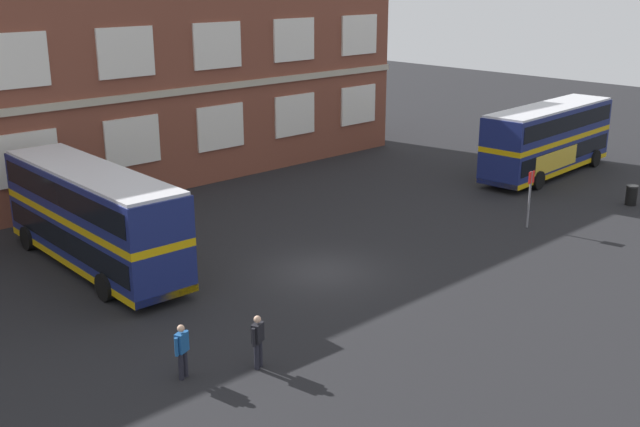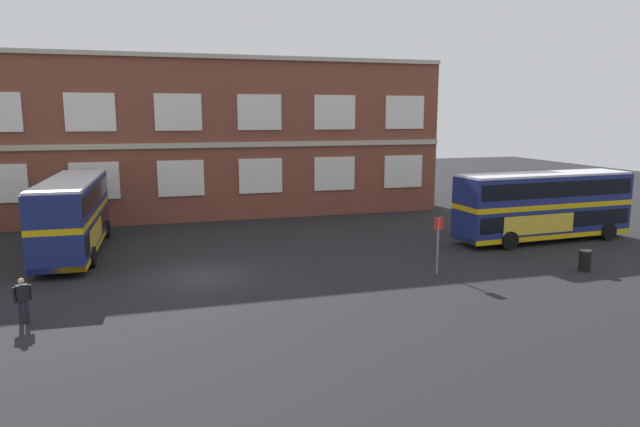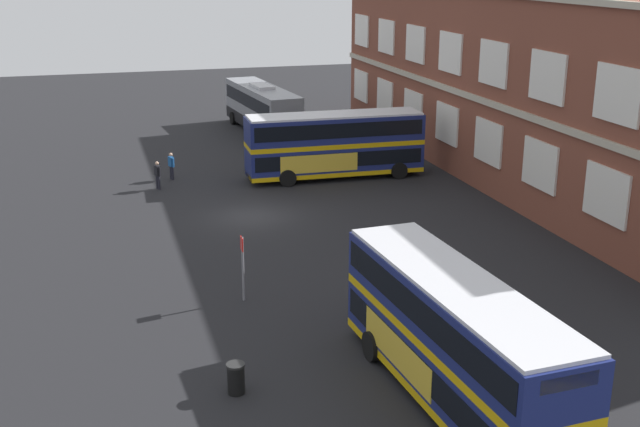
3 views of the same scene
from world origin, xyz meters
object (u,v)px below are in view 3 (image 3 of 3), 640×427
at_px(waiting_passenger, 158,174).
at_px(station_litter_bin, 236,378).
at_px(double_decker_middle, 454,339).
at_px(touring_coach, 262,109).
at_px(bus_stand_flag, 243,262).
at_px(double_decker_near, 335,144).
at_px(second_passenger, 171,165).

bearing_deg(waiting_passenger, station_litter_bin, 0.24).
relative_size(double_decker_middle, touring_coach, 0.91).
height_order(double_decker_middle, bus_stand_flag, double_decker_middle).
bearing_deg(double_decker_middle, waiting_passenger, -166.54).
bearing_deg(touring_coach, station_litter_bin, -13.70).
bearing_deg(double_decker_near, second_passenger, -103.93).
height_order(double_decker_near, bus_stand_flag, double_decker_near).
relative_size(double_decker_near, station_litter_bin, 10.75).
distance_m(bus_stand_flag, station_litter_bin, 7.33).
bearing_deg(double_decker_near, double_decker_middle, -9.61).
height_order(waiting_passenger, second_passenger, same).
bearing_deg(bus_stand_flag, station_litter_bin, -13.08).
bearing_deg(bus_stand_flag, double_decker_near, 151.67).
height_order(touring_coach, station_litter_bin, touring_coach).
xyz_separation_m(double_decker_near, bus_stand_flag, (17.05, -9.19, -0.51)).
bearing_deg(double_decker_near, station_litter_bin, -24.19).
bearing_deg(second_passenger, double_decker_middle, 10.60).
height_order(double_decker_middle, second_passenger, double_decker_middle).
relative_size(second_passenger, station_litter_bin, 1.65).
distance_m(double_decker_middle, bus_stand_flag, 10.55).
xyz_separation_m(second_passenger, station_litter_bin, (26.56, -0.93, -0.41)).
height_order(touring_coach, bus_stand_flag, touring_coach).
height_order(double_decker_near, station_litter_bin, double_decker_near).
relative_size(touring_coach, bus_stand_flag, 4.52).
bearing_deg(waiting_passenger, double_decker_middle, 13.46).
xyz_separation_m(waiting_passenger, bus_stand_flag, (17.52, 1.74, 0.70)).
distance_m(touring_coach, second_passenger, 14.91).
height_order(touring_coach, second_passenger, touring_coach).
xyz_separation_m(waiting_passenger, station_litter_bin, (24.57, 0.10, -0.41)).
distance_m(double_decker_middle, waiting_passenger, 27.73).
relative_size(waiting_passenger, bus_stand_flag, 0.63).
relative_size(second_passenger, bus_stand_flag, 0.63).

